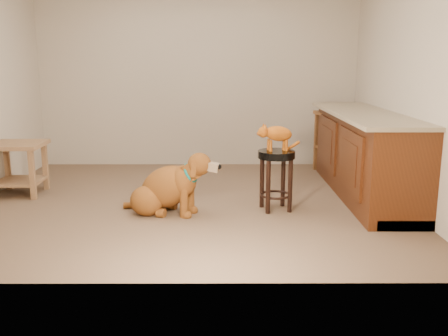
{
  "coord_description": "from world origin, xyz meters",
  "views": [
    {
      "loc": [
        0.35,
        -5.18,
        1.5
      ],
      "look_at": [
        0.36,
        -0.33,
        0.45
      ],
      "focal_mm": 40.0,
      "sensor_mm": 36.0,
      "label": 1
    }
  ],
  "objects_px": {
    "padded_stool": "(276,168)",
    "tabby_kitten": "(276,134)",
    "wood_stool": "(333,141)",
    "side_table": "(19,161)",
    "golden_retriever": "(167,189)"
  },
  "relations": [
    {
      "from": "wood_stool",
      "to": "tabby_kitten",
      "type": "bearing_deg",
      "value": -118.8
    },
    {
      "from": "wood_stool",
      "to": "side_table",
      "type": "distance_m",
      "value": 3.97
    },
    {
      "from": "golden_retriever",
      "to": "tabby_kitten",
      "type": "distance_m",
      "value": 1.2
    },
    {
      "from": "side_table",
      "to": "tabby_kitten",
      "type": "bearing_deg",
      "value": -12.15
    },
    {
      "from": "golden_retriever",
      "to": "tabby_kitten",
      "type": "xyz_separation_m",
      "value": [
        1.08,
        0.12,
        0.52
      ]
    },
    {
      "from": "side_table",
      "to": "wood_stool",
      "type": "bearing_deg",
      "value": 16.89
    },
    {
      "from": "wood_stool",
      "to": "tabby_kitten",
      "type": "height_order",
      "value": "tabby_kitten"
    },
    {
      "from": "wood_stool",
      "to": "golden_retriever",
      "type": "height_order",
      "value": "wood_stool"
    },
    {
      "from": "side_table",
      "to": "golden_retriever",
      "type": "bearing_deg",
      "value": -22.44
    },
    {
      "from": "padded_stool",
      "to": "tabby_kitten",
      "type": "xyz_separation_m",
      "value": [
        -0.01,
        -0.0,
        0.34
      ]
    },
    {
      "from": "wood_stool",
      "to": "golden_retriever",
      "type": "xyz_separation_m",
      "value": [
        -2.05,
        -1.88,
        -0.18
      ]
    },
    {
      "from": "padded_stool",
      "to": "side_table",
      "type": "xyz_separation_m",
      "value": [
        -2.84,
        0.61,
        -0.04
      ]
    },
    {
      "from": "padded_stool",
      "to": "golden_retriever",
      "type": "xyz_separation_m",
      "value": [
        -1.09,
        -0.12,
        -0.18
      ]
    },
    {
      "from": "wood_stool",
      "to": "side_table",
      "type": "bearing_deg",
      "value": -163.11
    },
    {
      "from": "padded_stool",
      "to": "side_table",
      "type": "distance_m",
      "value": 2.91
    }
  ]
}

